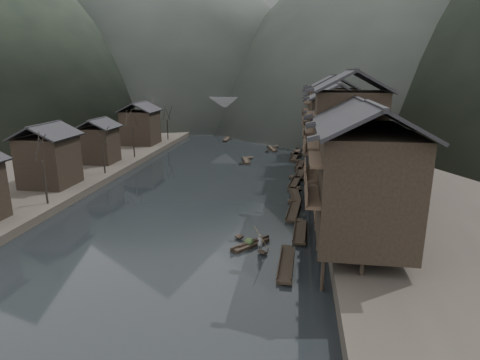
# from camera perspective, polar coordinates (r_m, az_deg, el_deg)

# --- Properties ---
(water) EXTENTS (300.00, 300.00, 0.00)m
(water) POSITION_cam_1_polar(r_m,az_deg,el_deg) (42.54, -8.80, -6.72)
(water) COLOR black
(water) RESTS_ON ground
(right_bank) EXTENTS (40.00, 200.00, 1.80)m
(right_bank) POSITION_cam_1_polar(r_m,az_deg,el_deg) (82.33, 24.37, 3.47)
(right_bank) COLOR #2D2823
(right_bank) RESTS_ON ground
(left_bank) EXTENTS (40.00, 200.00, 1.20)m
(left_bank) POSITION_cam_1_polar(r_m,az_deg,el_deg) (92.01, -22.68, 4.58)
(left_bank) COLOR #2D2823
(left_bank) RESTS_ON ground
(stilt_houses) EXTENTS (9.00, 67.60, 16.16)m
(stilt_houses) POSITION_cam_1_polar(r_m,az_deg,el_deg) (57.28, 13.62, 7.89)
(stilt_houses) COLOR black
(stilt_houses) RESTS_ON ground
(left_houses) EXTENTS (8.10, 53.20, 8.73)m
(left_houses) POSITION_cam_1_polar(r_m,az_deg,el_deg) (67.03, -20.96, 5.56)
(left_houses) COLOR black
(left_houses) RESTS_ON left_bank
(bare_trees) EXTENTS (3.86, 61.48, 7.71)m
(bare_trees) POSITION_cam_1_polar(r_m,az_deg,el_deg) (61.54, -20.07, 5.62)
(bare_trees) COLOR black
(bare_trees) RESTS_ON left_bank
(moored_sampans) EXTENTS (3.07, 74.48, 0.47)m
(moored_sampans) POSITION_cam_1_polar(r_m,az_deg,el_deg) (67.52, 8.12, 1.76)
(moored_sampans) COLOR black
(moored_sampans) RESTS_ON water
(midriver_boats) EXTENTS (15.78, 44.85, 0.45)m
(midriver_boats) POSITION_cam_1_polar(r_m,az_deg,el_deg) (90.66, 0.32, 5.36)
(midriver_boats) COLOR black
(midriver_boats) RESTS_ON water
(stone_bridge) EXTENTS (40.00, 6.00, 9.00)m
(stone_bridge) POSITION_cam_1_polar(r_m,az_deg,el_deg) (110.80, 2.03, 9.72)
(stone_bridge) COLOR #4C4C4F
(stone_bridge) RESTS_ON ground
(hero_sampan) EXTENTS (3.50, 4.00, 0.43)m
(hero_sampan) POSITION_cam_1_polar(r_m,az_deg,el_deg) (37.81, 1.47, -9.10)
(hero_sampan) COLOR black
(hero_sampan) RESTS_ON water
(cargo_heap) EXTENTS (1.00, 1.31, 0.60)m
(cargo_heap) POSITION_cam_1_polar(r_m,az_deg,el_deg) (37.76, 1.30, -8.26)
(cargo_heap) COLOR black
(cargo_heap) RESTS_ON hero_sampan
(boatman) EXTENTS (0.68, 0.58, 1.57)m
(boatman) POSITION_cam_1_polar(r_m,az_deg,el_deg) (36.19, 2.87, -8.52)
(boatman) COLOR slate
(boatman) RESTS_ON hero_sampan
(bamboo_pole) EXTENTS (1.39, 1.75, 3.16)m
(bamboo_pole) POSITION_cam_1_polar(r_m,az_deg,el_deg) (35.29, 3.24, -5.02)
(bamboo_pole) COLOR #8C7A51
(bamboo_pole) RESTS_ON boatman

